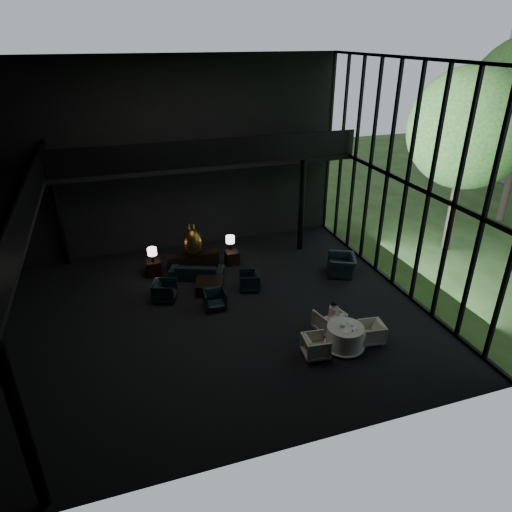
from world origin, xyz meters
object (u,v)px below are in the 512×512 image
object	(u,v)px
window_armchair	(342,261)
child	(334,310)
lounge_armchair_west	(165,290)
lounge_armchair_east	(250,280)
dining_table	(344,339)
table_lamp_right	(230,240)
console	(193,261)
coffee_table	(210,286)
dining_chair_west	(316,346)
side_table_left	(154,268)
dining_chair_east	(371,332)
table_lamp_left	(152,252)
lounge_armchair_south	(215,299)
dining_chair_north	(329,319)
bronze_urn	(192,242)
side_table_right	(232,258)
sofa	(197,268)

from	to	relation	value
window_armchair	child	bearing A→B (deg)	-8.11
lounge_armchair_west	lounge_armchair_east	distance (m)	3.12
dining_table	table_lamp_right	bearing A→B (deg)	104.60
lounge_armchair_west	child	xyz separation A→B (m)	(4.86, -3.56, 0.34)
console	lounge_armchair_east	xyz separation A→B (m)	(1.66, -2.35, 0.06)
console	coffee_table	distance (m)	2.05
dining_chair_west	side_table_left	bearing A→B (deg)	36.58
dining_chair_east	dining_chair_west	xyz separation A→B (m)	(-1.93, -0.11, 0.02)
table_lamp_left	console	bearing A→B (deg)	5.84
lounge_armchair_west	lounge_armchair_east	xyz separation A→B (m)	(3.11, -0.22, -0.03)
lounge_armchair_south	dining_table	bearing A→B (deg)	-44.74
dining_chair_north	dining_chair_east	size ratio (longest dim) A/B	1.28
window_armchair	dining_chair_east	distance (m)	4.46
dining_table	dining_chair_west	distance (m)	1.00
dining_table	bronze_urn	bearing A→B (deg)	117.24
dining_chair_west	lounge_armchair_west	bearing A→B (deg)	45.49
bronze_urn	lounge_armchair_south	world-z (taller)	bronze_urn
lounge_armchair_south	side_table_left	bearing A→B (deg)	120.77
dining_table	side_table_right	bearing A→B (deg)	105.02
side_table_right	lounge_armchair_east	size ratio (longest dim) A/B	0.73
dining_chair_east	dining_chair_west	size ratio (longest dim) A/B	0.94
table_lamp_right	dining_table	xyz separation A→B (m)	(1.74, -6.70, -0.68)
side_table_right	dining_chair_west	world-z (taller)	dining_chair_west
dining_table	child	bearing A→B (deg)	85.77
lounge_armchair_south	bronze_urn	bearing A→B (deg)	94.42
lounge_armchair_east	dining_chair_east	world-z (taller)	lounge_armchair_east
lounge_armchair_east	coffee_table	size ratio (longest dim) A/B	0.79
table_lamp_right	sofa	bearing A→B (deg)	-150.44
lounge_armchair_west	lounge_armchair_east	bearing A→B (deg)	-74.21
window_armchair	bronze_urn	bearing A→B (deg)	-88.04
side_table_right	lounge_armchair_west	size ratio (longest dim) A/B	0.68
dining_chair_north	dining_chair_east	distance (m)	1.35
lounge_armchair_west	dining_chair_west	size ratio (longest dim) A/B	1.14
bronze_urn	child	size ratio (longest dim) A/B	2.16
side_table_left	table_lamp_right	size ratio (longest dim) A/B	1.01
lounge_armchair_south	dining_table	world-z (taller)	dining_table
lounge_armchair_south	dining_chair_east	xyz separation A→B (m)	(4.14, -3.39, -0.03)
lounge_armchair_west	dining_chair_west	bearing A→B (deg)	-120.51
lounge_armchair_east	child	distance (m)	3.79
bronze_urn	window_armchair	world-z (taller)	bronze_urn
console	sofa	world-z (taller)	sofa
window_armchair	side_table_left	bearing A→B (deg)	-83.95
lounge_armchair_east	child	bearing A→B (deg)	43.38
side_table_right	child	world-z (taller)	child
console	lounge_armchair_west	distance (m)	2.57
child	lounge_armchair_east	bearing A→B (deg)	-62.36
lounge_armchair_west	coffee_table	world-z (taller)	lounge_armchair_west
console	dining_chair_west	world-z (taller)	dining_chair_west
bronze_urn	side_table_right	xyz separation A→B (m)	(1.60, 0.01, -0.96)
table_lamp_left	dining_chair_east	size ratio (longest dim) A/B	0.87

